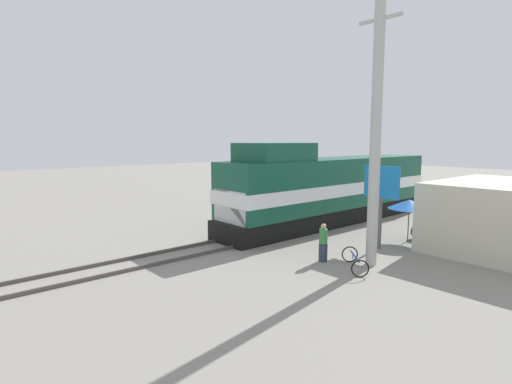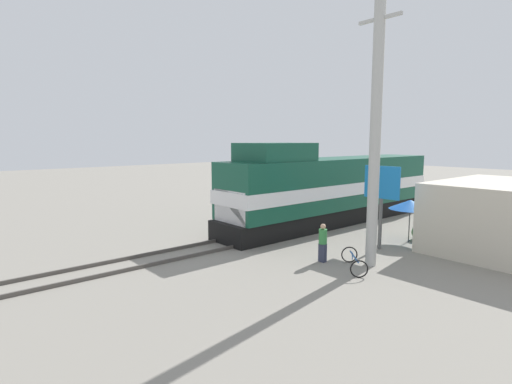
% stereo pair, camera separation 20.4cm
% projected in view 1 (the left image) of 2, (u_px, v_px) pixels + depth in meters
% --- Properties ---
extents(ground_plane, '(120.00, 120.00, 0.00)m').
position_uv_depth(ground_plane, '(291.00, 231.00, 22.07)').
color(ground_plane, gray).
extents(rail_near, '(0.08, 39.21, 0.15)m').
position_uv_depth(rail_near, '(282.00, 227.00, 22.60)').
color(rail_near, '#4C4742').
rests_on(rail_near, ground_plane).
extents(rail_far, '(0.08, 39.21, 0.15)m').
position_uv_depth(rail_far, '(301.00, 232.00, 21.53)').
color(rail_far, '#4C4742').
rests_on(rail_far, ground_plane).
extents(locomotive, '(2.95, 16.64, 4.85)m').
position_uv_depth(locomotive, '(329.00, 189.00, 23.90)').
color(locomotive, black).
rests_on(locomotive, ground_plane).
extents(utility_pole, '(1.80, 0.43, 10.79)m').
position_uv_depth(utility_pole, '(376.00, 128.00, 15.42)').
color(utility_pole, '#B2B2AD').
rests_on(utility_pole, ground_plane).
extents(vendor_umbrella, '(2.02, 2.02, 2.10)m').
position_uv_depth(vendor_umbrella, '(409.00, 204.00, 19.57)').
color(vendor_umbrella, '#4C4C4C').
rests_on(vendor_umbrella, ground_plane).
extents(billboard_sign, '(1.78, 0.12, 3.84)m').
position_uv_depth(billboard_sign, '(381.00, 188.00, 18.16)').
color(billboard_sign, '#595959').
rests_on(billboard_sign, ground_plane).
extents(shrub_cluster, '(0.77, 0.77, 0.77)m').
position_uv_depth(shrub_cluster, '(419.00, 232.00, 20.16)').
color(shrub_cluster, '#2D722D').
rests_on(shrub_cluster, ground_plane).
extents(person_bystander, '(0.34, 0.34, 1.60)m').
position_uv_depth(person_bystander, '(323.00, 241.00, 16.43)').
color(person_bystander, '#2D3347').
rests_on(person_bystander, ground_plane).
extents(bicycle, '(1.85, 1.78, 0.67)m').
position_uv_depth(bicycle, '(355.00, 261.00, 15.50)').
color(bicycle, black).
rests_on(bicycle, ground_plane).
extents(building_block_distant, '(5.63, 6.87, 3.12)m').
position_uv_depth(building_block_distant, '(510.00, 217.00, 18.00)').
color(building_block_distant, beige).
rests_on(building_block_distant, ground_plane).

